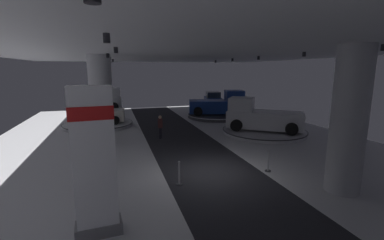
{
  "coord_description": "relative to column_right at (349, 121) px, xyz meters",
  "views": [
    {
      "loc": [
        -4.14,
        -10.8,
        4.61
      ],
      "look_at": [
        0.66,
        5.38,
        1.4
      ],
      "focal_mm": 24.88,
      "sensor_mm": 36.0,
      "label": 1
    }
  ],
  "objects": [
    {
      "name": "ground",
      "position": [
        -4.15,
        3.22,
        -2.77
      ],
      "size": [
        24.0,
        44.0,
        0.06
      ],
      "color": "silver"
    },
    {
      "name": "ceiling_with_spotlights",
      "position": [
        -4.15,
        3.22,
        2.8
      ],
      "size": [
        24.0,
        44.0,
        0.39
      ],
      "color": "silver"
    },
    {
      "name": "column_right",
      "position": [
        0.0,
        0.0,
        0.0
      ],
      "size": [
        1.25,
        1.25,
        5.5
      ],
      "color": "#ADADB2",
      "rests_on": "ground"
    },
    {
      "name": "column_left",
      "position": [
        -9.02,
        9.56,
        0.0
      ],
      "size": [
        1.37,
        1.37,
        5.5
      ],
      "color": "#ADADB2",
      "rests_on": "ground"
    },
    {
      "name": "brand_sign_pylon",
      "position": [
        -8.88,
        -0.24,
        -0.57
      ],
      "size": [
        1.31,
        0.74,
        4.21
      ],
      "color": "slate",
      "rests_on": "ground"
    },
    {
      "name": "display_platform_far_right",
      "position": [
        1.3,
        16.35,
        -2.57
      ],
      "size": [
        5.68,
        5.68,
        0.33
      ],
      "color": "#333338",
      "rests_on": "ground"
    },
    {
      "name": "pickup_truck_far_right",
      "position": [
        1.61,
        16.26,
        -1.48
      ],
      "size": [
        5.66,
        3.73,
        2.3
      ],
      "color": "navy",
      "rests_on": "display_platform_far_right"
    },
    {
      "name": "display_platform_deep_left",
      "position": [
        -10.23,
        22.48,
        -2.56
      ],
      "size": [
        5.68,
        5.68,
        0.34
      ],
      "color": "#333338",
      "rests_on": "ground"
    },
    {
      "name": "pickup_truck_deep_left",
      "position": [
        -9.91,
        22.52,
        -1.47
      ],
      "size": [
        5.52,
        3.18,
        2.3
      ],
      "color": "silver",
      "rests_on": "display_platform_deep_left"
    },
    {
      "name": "display_platform_far_left",
      "position": [
        -9.6,
        15.14,
        -2.58
      ],
      "size": [
        5.52,
        5.52,
        0.3
      ],
      "color": "#B7B7BC",
      "rests_on": "ground"
    },
    {
      "name": "display_car_far_left",
      "position": [
        -9.57,
        15.13,
        -1.68
      ],
      "size": [
        4.35,
        2.49,
        1.71
      ],
      "color": "silver",
      "rests_on": "display_platform_far_left"
    },
    {
      "name": "display_platform_deep_right",
      "position": [
        3.16,
        22.11,
        -2.59
      ],
      "size": [
        4.54,
        4.54,
        0.28
      ],
      "color": "#333338",
      "rests_on": "ground"
    },
    {
      "name": "display_car_deep_right",
      "position": [
        3.16,
        22.14,
        -1.7
      ],
      "size": [
        2.94,
        4.49,
        1.71
      ],
      "color": "navy",
      "rests_on": "display_platform_deep_right"
    },
    {
      "name": "display_platform_mid_right",
      "position": [
        2.19,
        9.16,
        -2.6
      ],
      "size": [
        6.03,
        6.03,
        0.27
      ],
      "color": "#B7B7BC",
      "rests_on": "ground"
    },
    {
      "name": "pickup_truck_mid_right",
      "position": [
        1.93,
        9.35,
        -1.54
      ],
      "size": [
        5.54,
        4.78,
        2.3
      ],
      "color": "silver",
      "rests_on": "display_platform_mid_right"
    },
    {
      "name": "visitor_walking_near",
      "position": [
        -5.36,
        9.82,
        -1.84
      ],
      "size": [
        0.32,
        0.32,
        1.59
      ],
      "color": "black",
      "rests_on": "ground"
    },
    {
      "name": "stanchion_a",
      "position": [
        -1.65,
        2.53,
        -2.38
      ],
      "size": [
        0.28,
        0.28,
        1.01
      ],
      "color": "#333338",
      "rests_on": "ground"
    },
    {
      "name": "stanchion_b",
      "position": [
        -5.91,
        2.28,
        -2.38
      ],
      "size": [
        0.28,
        0.28,
        1.01
      ],
      "color": "#333338",
      "rests_on": "ground"
    }
  ]
}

